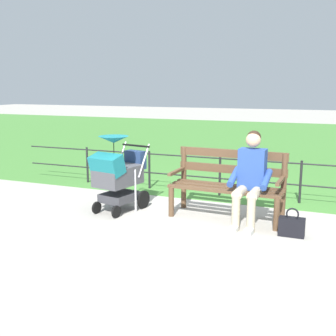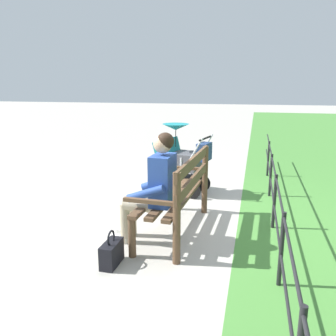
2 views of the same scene
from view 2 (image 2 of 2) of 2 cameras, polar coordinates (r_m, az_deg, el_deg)
ground_plane at (r=4.71m, az=1.61°, el=-8.41°), size 60.00×60.00×0.00m
park_bench at (r=4.13m, az=1.96°, el=-3.84°), size 1.62×0.66×0.96m
person_on_bench at (r=3.81m, az=-2.43°, el=-2.95°), size 0.55×0.74×1.28m
stroller at (r=5.69m, az=1.94°, el=1.71°), size 0.66×0.96×1.15m
handbag at (r=3.58m, az=-9.32°, el=-13.71°), size 0.32×0.14×0.37m
park_fence at (r=4.21m, az=17.45°, el=-5.61°), size 8.00×0.04×0.70m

